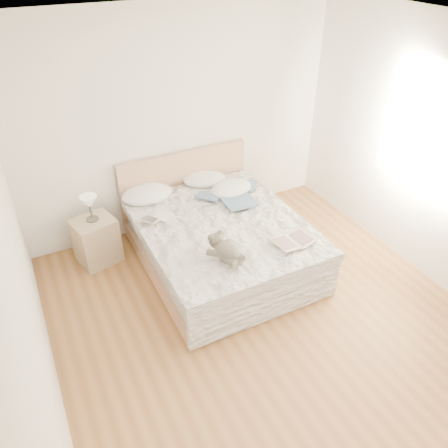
# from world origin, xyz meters

# --- Properties ---
(floor) EXTENTS (4.00, 4.50, 0.00)m
(floor) POSITION_xyz_m (0.00, 0.00, 0.00)
(floor) COLOR brown
(floor) RESTS_ON ground
(ceiling) EXTENTS (4.00, 4.50, 0.00)m
(ceiling) POSITION_xyz_m (0.00, 0.00, 2.70)
(ceiling) COLOR white
(ceiling) RESTS_ON ground
(wall_back) EXTENTS (4.00, 0.02, 2.70)m
(wall_back) POSITION_xyz_m (0.00, 2.25, 1.35)
(wall_back) COLOR white
(wall_back) RESTS_ON ground
(wall_left) EXTENTS (0.02, 4.50, 2.70)m
(wall_left) POSITION_xyz_m (-2.00, 0.00, 1.35)
(wall_left) COLOR white
(wall_left) RESTS_ON ground
(window) EXTENTS (0.02, 1.30, 1.10)m
(window) POSITION_xyz_m (1.99, 0.30, 1.45)
(window) COLOR white
(window) RESTS_ON wall_right
(bed) EXTENTS (1.72, 2.14, 1.00)m
(bed) POSITION_xyz_m (0.00, 1.19, 0.31)
(bed) COLOR tan
(bed) RESTS_ON floor
(nightstand) EXTENTS (0.53, 0.49, 0.56)m
(nightstand) POSITION_xyz_m (-1.26, 1.86, 0.28)
(nightstand) COLOR tan
(nightstand) RESTS_ON floor
(table_lamp) EXTENTS (0.25, 0.25, 0.31)m
(table_lamp) POSITION_xyz_m (-1.25, 1.88, 0.78)
(table_lamp) COLOR #45403C
(table_lamp) RESTS_ON nightstand
(pillow_left) EXTENTS (0.63, 0.44, 0.19)m
(pillow_left) POSITION_xyz_m (-0.56, 2.01, 0.64)
(pillow_left) COLOR white
(pillow_left) RESTS_ON bed
(pillow_middle) EXTENTS (0.64, 0.53, 0.16)m
(pillow_middle) POSITION_xyz_m (0.22, 2.05, 0.64)
(pillow_middle) COLOR white
(pillow_middle) RESTS_ON bed
(pillow_right) EXTENTS (0.59, 0.45, 0.16)m
(pillow_right) POSITION_xyz_m (0.41, 1.68, 0.64)
(pillow_right) COLOR white
(pillow_right) RESTS_ON bed
(blouse) EXTENTS (0.59, 0.63, 0.02)m
(blouse) POSITION_xyz_m (0.36, 1.48, 0.63)
(blouse) COLOR #3E5A74
(blouse) RESTS_ON bed
(photo_book) EXTENTS (0.36, 0.34, 0.02)m
(photo_book) POSITION_xyz_m (-0.64, 1.48, 0.63)
(photo_book) COLOR white
(photo_book) RESTS_ON bed
(childrens_book) EXTENTS (0.44, 0.32, 0.03)m
(childrens_book) POSITION_xyz_m (0.48, 0.44, 0.63)
(childrens_book) COLOR #FBECCD
(childrens_book) RESTS_ON bed
(teddy_bear) EXTENTS (0.35, 0.43, 0.20)m
(teddy_bear) POSITION_xyz_m (-0.26, 0.49, 0.65)
(teddy_bear) COLOR brown
(teddy_bear) RESTS_ON bed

